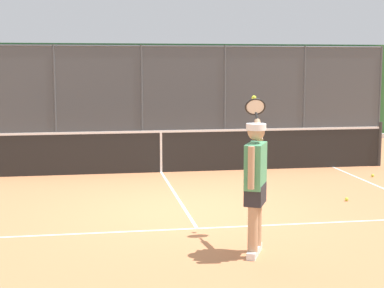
# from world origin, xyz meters

# --- Properties ---
(ground_plane) EXTENTS (60.00, 60.00, 0.00)m
(ground_plane) POSITION_xyz_m (0.00, 0.00, 0.00)
(ground_plane) COLOR #C67A4C
(court_line_markings) EXTENTS (8.35, 8.74, 0.01)m
(court_line_markings) POSITION_xyz_m (0.00, 1.49, 0.00)
(court_line_markings) COLOR white
(court_line_markings) RESTS_ON ground
(fence_backdrop) EXTENTS (18.95, 1.37, 3.09)m
(fence_backdrop) POSITION_xyz_m (-0.00, -9.63, 1.54)
(fence_backdrop) COLOR #474C51
(fence_backdrop) RESTS_ON ground
(tennis_net) EXTENTS (10.73, 0.09, 1.07)m
(tennis_net) POSITION_xyz_m (0.00, -3.67, 0.49)
(tennis_net) COLOR #2D2D2D
(tennis_net) RESTS_ON ground
(tennis_player) EXTENTS (0.58, 1.38, 2.01)m
(tennis_player) POSITION_xyz_m (-0.53, 2.45, 1.01)
(tennis_player) COLOR silver
(tennis_player) RESTS_ON ground
(tennis_ball_mid_court) EXTENTS (0.07, 0.07, 0.07)m
(tennis_ball_mid_court) POSITION_xyz_m (-4.51, -2.33, 0.03)
(tennis_ball_mid_court) COLOR #C1D138
(tennis_ball_mid_court) RESTS_ON ground
(tennis_ball_near_net) EXTENTS (0.07, 0.07, 0.07)m
(tennis_ball_near_net) POSITION_xyz_m (-2.98, -0.23, 0.03)
(tennis_ball_near_net) COLOR #C1D138
(tennis_ball_near_net) RESTS_ON ground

